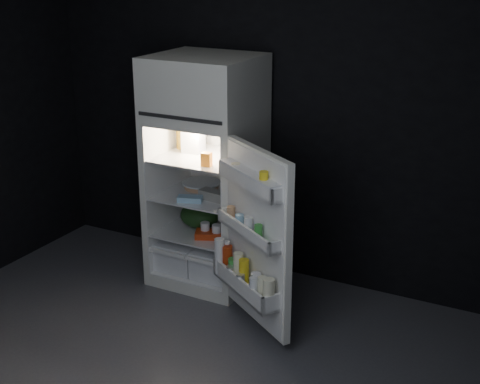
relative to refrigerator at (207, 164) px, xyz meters
The scene contains 17 objects.
floor 1.68m from the refrigerator, 73.40° to the right, with size 4.00×3.40×0.00m, color #4B4B50.
wall_back 0.67m from the refrigerator, 43.93° to the left, with size 4.00×0.00×2.70m, color black.
refrigerator is the anchor object (origin of this frame).
fridge_door 0.94m from the refrigerator, 40.31° to the right, with size 0.71×0.56×1.22m.
milk_jug 0.23m from the refrigerator, behind, with size 0.14×0.14×0.24m, color white.
mayo_jar 0.21m from the refrigerator, 12.72° to the left, with size 0.10×0.10×0.14m, color #1C1F97.
jam_jar 0.27m from the refrigerator, ahead, with size 0.10×0.10×0.13m, color black.
amber_bottle 0.32m from the refrigerator, 168.91° to the left, with size 0.08×0.08×0.22m, color #C38B1F.
small_carton 0.31m from the refrigerator, 60.64° to the right, with size 0.07×0.05×0.10m, color orange.
egg_carton 0.28m from the refrigerator, 42.56° to the right, with size 0.26×0.10×0.07m, color gray.
pie 0.23m from the refrigerator, 149.01° to the left, with size 0.27×0.27×0.04m, color tan.
flat_package 0.32m from the refrigerator, 92.35° to the right, with size 0.18×0.09×0.04m, color #85B2CE.
wrapped_pkg 0.30m from the refrigerator, 36.74° to the left, with size 0.11×0.09×0.05m, color #EBE9C0.
produce_bag 0.44m from the refrigerator, 157.45° to the right, with size 0.32×0.27×0.20m, color #193815.
yogurt_tray 0.54m from the refrigerator, 51.97° to the right, with size 0.25×0.14×0.05m, color #AF300F.
small_can_red 0.54m from the refrigerator, 24.82° to the left, with size 0.07×0.07×0.09m, color #AF300F.
small_can_silver 0.55m from the refrigerator, 17.17° to the left, with size 0.06×0.06×0.09m, color silver.
Camera 1 is at (2.09, -2.89, 2.47)m, focal length 50.00 mm.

